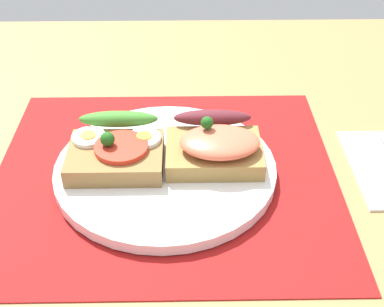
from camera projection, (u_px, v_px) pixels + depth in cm
name	position (u px, v px, depth cm)	size (l,w,h in cm)	color
ground_plane	(166.00, 186.00, 59.85)	(120.00, 90.00, 3.20)	#A27946
placemat	(166.00, 174.00, 58.80)	(38.68, 34.79, 0.30)	maroon
plate	(165.00, 169.00, 58.33)	(24.86, 24.86, 1.28)	white
sandwich_egg_tomato	(117.00, 148.00, 57.69)	(10.45, 9.57, 4.36)	olive
sandwich_salmon	(215.00, 144.00, 57.69)	(10.67, 9.40, 5.41)	#9E7A40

